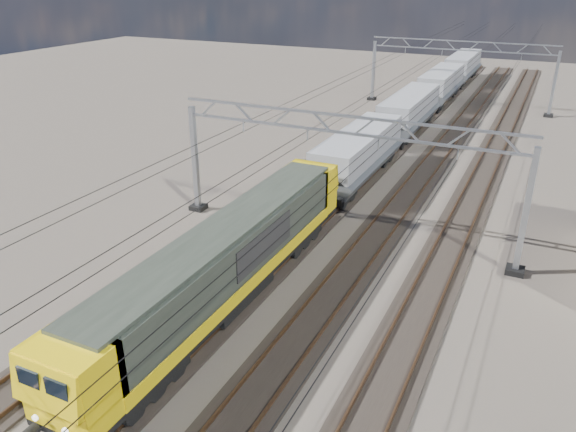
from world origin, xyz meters
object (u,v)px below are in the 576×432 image
at_px(hopper_wagon_mid, 409,110).
at_px(hopper_wagon_fourth, 463,65).
at_px(catenary_gantry_mid, 341,173).
at_px(catenary_gantry_far, 459,72).
at_px(hopper_wagon_third, 441,84).
at_px(hopper_wagon_lead, 359,152).
at_px(locomotive, 228,259).

relative_size(hopper_wagon_mid, hopper_wagon_fourth, 1.00).
bearing_deg(hopper_wagon_mid, hopper_wagon_fourth, 90.00).
relative_size(catenary_gantry_mid, hopper_wagon_fourth, 1.53).
height_order(catenary_gantry_mid, catenary_gantry_far, same).
xyz_separation_m(catenary_gantry_mid, hopper_wagon_fourth, (-2.00, 51.67, -1.67)).
bearing_deg(hopper_wagon_third, catenary_gantry_mid, -86.94).
relative_size(catenary_gantry_mid, hopper_wagon_mid, 1.53).
bearing_deg(hopper_wagon_third, hopper_wagon_lead, -90.00).
bearing_deg(hopper_wagon_mid, locomotive, -90.00).
xyz_separation_m(locomotive, hopper_wagon_third, (-0.00, 46.10, -0.09)).
relative_size(locomotive, hopper_wagon_third, 1.62).
bearing_deg(hopper_wagon_third, hopper_wagon_mid, -90.00).
xyz_separation_m(locomotive, hopper_wagon_lead, (-0.00, 17.70, -0.09)).
bearing_deg(hopper_wagon_lead, catenary_gantry_far, 85.75).
bearing_deg(catenary_gantry_mid, locomotive, -103.05).
xyz_separation_m(hopper_wagon_lead, hopper_wagon_fourth, (0.00, 42.60, 0.00)).
distance_m(catenary_gantry_far, hopper_wagon_mid, 13.00).
relative_size(catenary_gantry_far, locomotive, 0.94).
bearing_deg(hopper_wagon_lead, catenary_gantry_mid, -77.56).
distance_m(catenary_gantry_mid, hopper_wagon_lead, 9.44).
height_order(locomotive, hopper_wagon_mid, locomotive).
bearing_deg(catenary_gantry_mid, hopper_wagon_third, 93.06).
distance_m(locomotive, hopper_wagon_mid, 31.90).
xyz_separation_m(catenary_gantry_mid, locomotive, (-2.00, -8.63, -1.58)).
xyz_separation_m(hopper_wagon_mid, hopper_wagon_third, (0.00, 14.20, 0.00)).
distance_m(catenary_gantry_mid, hopper_wagon_fourth, 51.73).
distance_m(catenary_gantry_mid, locomotive, 9.00).
relative_size(hopper_wagon_lead, hopper_wagon_fourth, 1.00).
bearing_deg(catenary_gantry_far, hopper_wagon_lead, -94.25).
bearing_deg(hopper_wagon_fourth, catenary_gantry_mid, -87.78).
distance_m(catenary_gantry_far, hopper_wagon_third, 2.99).
bearing_deg(catenary_gantry_mid, hopper_wagon_fourth, 92.22).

